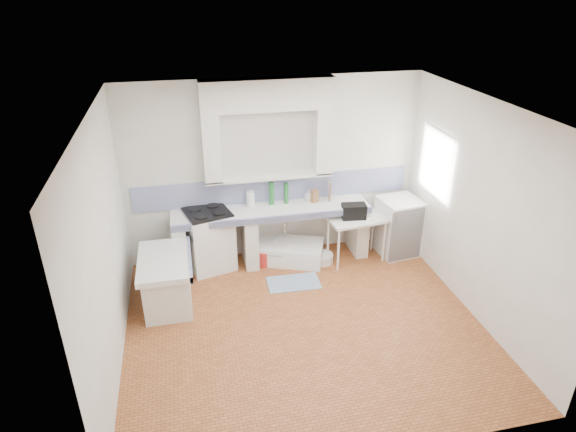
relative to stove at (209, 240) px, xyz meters
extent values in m
plane|color=#A2592E|center=(1.06, -1.72, -0.46)|extent=(4.50, 4.50, 0.00)
plane|color=white|center=(1.06, -1.72, 2.34)|extent=(4.50, 4.50, 0.00)
plane|color=white|center=(1.06, 0.28, 0.94)|extent=(4.50, 0.00, 4.50)
plane|color=white|center=(1.06, -3.72, 0.94)|extent=(4.50, 0.00, 4.50)
plane|color=white|center=(-1.19, -1.72, 0.94)|extent=(0.00, 4.50, 4.50)
plane|color=white|center=(3.31, -1.72, 0.94)|extent=(0.00, 4.50, 4.50)
cube|color=white|center=(0.96, 0.15, 2.12)|extent=(1.90, 0.25, 0.45)
cube|color=#3D2313|center=(3.49, -0.52, 1.14)|extent=(0.35, 0.86, 1.06)
cube|color=white|center=(3.34, -0.52, 1.52)|extent=(0.01, 0.84, 0.24)
cube|color=white|center=(0.96, -0.02, 0.40)|extent=(3.00, 0.60, 0.08)
cube|color=navy|center=(0.96, -0.30, 0.40)|extent=(3.00, 0.04, 0.10)
cube|color=white|center=(-0.44, -0.02, -0.05)|extent=(0.20, 0.55, 0.82)
cube|color=white|center=(0.61, -0.02, -0.05)|extent=(0.20, 0.55, 0.82)
cube|color=white|center=(2.36, -0.02, -0.05)|extent=(0.20, 0.55, 0.82)
cube|color=white|center=(-0.64, -0.82, 0.20)|extent=(0.70, 1.10, 0.08)
cube|color=white|center=(-0.64, -0.82, -0.15)|extent=(0.60, 1.00, 0.62)
cube|color=navy|center=(-0.31, -0.82, 0.20)|extent=(0.04, 1.10, 0.10)
cube|color=navy|center=(1.06, 0.26, 0.64)|extent=(4.27, 0.03, 0.40)
cube|color=white|center=(0.00, 0.00, 0.00)|extent=(0.78, 0.77, 0.91)
cube|color=white|center=(1.20, -0.06, -0.32)|extent=(1.24, 0.95, 0.26)
cube|color=white|center=(2.25, -0.29, -0.09)|extent=(0.93, 0.59, 0.04)
cube|color=white|center=(2.99, -0.20, 0.01)|extent=(0.67, 0.67, 0.92)
cylinder|color=red|center=(0.81, -0.11, -0.33)|extent=(0.33, 0.33, 0.25)
cylinder|color=#E15022|center=(1.28, -0.22, -0.31)|extent=(0.37, 0.37, 0.28)
cylinder|color=#1348B1|center=(1.42, -0.02, -0.32)|extent=(0.30, 0.30, 0.28)
cylinder|color=white|center=(1.72, -0.25, -0.39)|extent=(0.45, 0.45, 0.13)
cylinder|color=silver|center=(1.05, 0.13, -0.29)|extent=(0.10, 0.10, 0.33)
cylinder|color=silver|center=(1.19, 0.13, -0.32)|extent=(0.09, 0.09, 0.27)
cube|color=black|center=(2.19, -0.26, 0.39)|extent=(0.38, 0.25, 0.23)
cylinder|color=#1C6628|center=(0.99, 0.13, 0.62)|extent=(0.09, 0.09, 0.36)
cylinder|color=#1C6628|center=(1.22, 0.13, 0.61)|extent=(0.07, 0.07, 0.33)
cube|color=#94623B|center=(1.66, 0.07, 0.54)|extent=(0.13, 0.12, 0.20)
cube|color=#94623B|center=(1.92, 0.13, 0.58)|extent=(0.07, 0.20, 0.27)
cylinder|color=white|center=(0.67, 0.13, 0.57)|extent=(0.14, 0.14, 0.24)
imported|color=white|center=(1.57, 0.13, 0.54)|extent=(0.11, 0.11, 0.19)
cube|color=navy|center=(1.14, -0.74, -0.45)|extent=(0.78, 0.46, 0.01)
camera|label=1|loc=(-0.24, -6.68, 3.63)|focal=30.90mm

